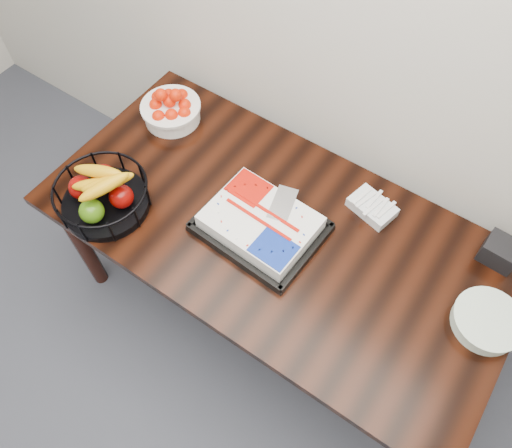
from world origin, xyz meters
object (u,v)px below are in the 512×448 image
Objects in this scene: fruit_basket at (102,194)px; napkin_box at (501,252)px; tangerine_bowl at (171,107)px; plate_stack at (487,321)px; cake_tray at (261,224)px; table at (275,239)px.

fruit_basket is 2.87× the size of napkin_box.
fruit_basket is (0.09, -0.51, 0.01)m from tangerine_bowl.
tangerine_bowl reaches higher than plate_stack.
cake_tray is 0.87m from napkin_box.
plate_stack is at bearing 14.73° from fruit_basket.
tangerine_bowl is at bearing 99.83° from fruit_basket.
tangerine_bowl is 1.49m from plate_stack.
plate_stack is (1.39, 0.37, -0.05)m from fruit_basket.
napkin_box reaches higher than table.
fruit_basket reaches higher than napkin_box.
plate_stack is (0.84, 0.12, -0.01)m from cake_tray.
cake_tray is at bearing -21.76° from tangerine_bowl.
plate_stack is at bearing 5.53° from table.
cake_tray is 1.99× the size of plate_stack.
fruit_basket is 1.48m from napkin_box.
cake_tray is at bearing -172.10° from plate_stack.
cake_tray is (-0.04, -0.04, 0.13)m from table.
napkin_box is at bearing 26.52° from cake_tray.
fruit_basket is at bearing -154.18° from table.
napkin_box is (1.42, 0.13, -0.03)m from tangerine_bowl.
table is at bearing -17.66° from tangerine_bowl.
fruit_basket is (-0.56, -0.25, 0.04)m from cake_tray.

